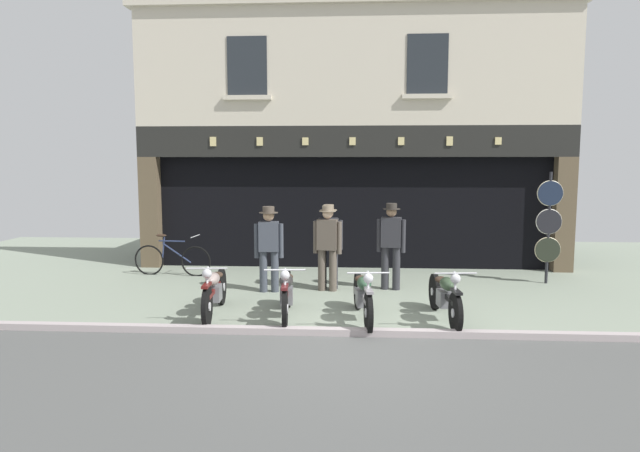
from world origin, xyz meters
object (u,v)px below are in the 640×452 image
Objects in this scene: motorcycle_center_right at (445,295)px; advert_board_near at (240,189)px; shopkeeper_center at (327,244)px; motorcycle_center_left at (287,292)px; tyre_sign_pole at (549,223)px; leaning_bicycle at (172,259)px; salesman_right at (391,242)px; motorcycle_left at (214,290)px; assistant_far_right at (328,243)px; motorcycle_center at (363,295)px; salesman_left at (269,245)px.

advert_board_near is (-4.15, 4.47, 1.43)m from motorcycle_center_right.
motorcycle_center_left is at bearing 83.29° from shopkeeper_center.
tyre_sign_pole is 8.03m from leaning_bicycle.
advert_board_near is at bearing -24.68° from salesman_right.
motorcycle_center_right is (3.71, -0.10, -0.01)m from motorcycle_left.
motorcycle_left is at bearing -155.80° from tyre_sign_pole.
assistant_far_right is 3.72m from leaning_bicycle.
shopkeeper_center is 3.46m from advert_board_near.
motorcycle_center_left is 0.85× the size of tyre_sign_pole.
motorcycle_center_right is at bearing 117.94° from salesman_right.
leaning_bicycle is at bearing -3.54° from salesman_right.
motorcycle_center_left is 1.97× the size of advert_board_near.
salesman_left is (-1.78, 1.87, 0.50)m from motorcycle_center.
motorcycle_center_left is 4.95m from advert_board_near.
advert_board_near is at bearing -52.01° from motorcycle_center_right.
motorcycle_center_right is at bearing 145.03° from salesman_left.
motorcycle_center_right is at bearing 174.18° from motorcycle_left.
leaning_bicycle is (-2.38, 1.43, -0.55)m from salesman_left.
assistant_far_right is (0.58, 2.09, 0.50)m from motorcycle_center_left.
advert_board_near reaches higher than assistant_far_right.
motorcycle_left is 1.03× the size of motorcycle_center_left.
motorcycle_center_left is 2.52m from motorcycle_center_right.
salesman_right reaches higher than motorcycle_center_right.
motorcycle_center_right is 0.86× the size of tyre_sign_pole.
salesman_left is 1.00× the size of shopkeeper_center.
motorcycle_left is 2.73m from assistant_far_right.
salesman_right is (1.23, 0.18, 0.03)m from shopkeeper_center.
salesman_right is at bearing 174.22° from assistant_far_right.
shopkeeper_center is at bearing -168.16° from tyre_sign_pole.
motorcycle_center is 4.91m from tyre_sign_pole.
motorcycle_center_right is 2.82m from shopkeeper_center.
shopkeeper_center is 0.94× the size of leaning_bicycle.
motorcycle_center_left is 2.23m from assistant_far_right.
shopkeeper_center is at bearing -137.56° from motorcycle_left.
motorcycle_center is at bearing 117.50° from shopkeeper_center.
motorcycle_center_right is at bearing -130.99° from tyre_sign_pole.
assistant_far_right is at bearing -52.35° from motorcycle_center_right.
motorcycle_center is at bearing -2.06° from motorcycle_center_right.
assistant_far_right is 3.36m from advert_board_near.
assistant_far_right reaches higher than leaning_bicycle.
salesman_right is (-0.72, 2.15, 0.53)m from motorcycle_center_right.
advert_board_near is 2.32m from leaning_bicycle.
salesman_left reaches higher than motorcycle_center.
salesman_right is at bearing 82.17° from leaning_bicycle.
motorcycle_center_left is 1.93m from salesman_left.
motorcycle_center_right is 3.59m from salesman_left.
motorcycle_center is 1.29m from motorcycle_center_right.
motorcycle_left is 1.19× the size of assistant_far_right.
assistant_far_right is at bearing -79.41° from motorcycle_center.
salesman_left is at bearing -35.31° from motorcycle_center_right.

